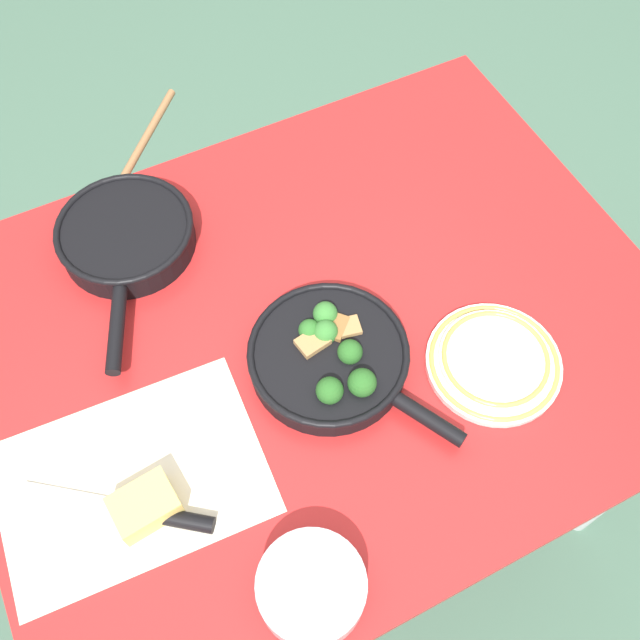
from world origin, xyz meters
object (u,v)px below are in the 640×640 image
Objects in this scene: skillet_eggs at (126,237)px; grater_knife at (145,513)px; wooden_spoon at (120,183)px; cheese_block at (145,506)px; prep_bowl_steel at (311,588)px; dinner_plate_stack at (494,361)px; skillet_broccoli at (331,356)px.

skillet_eggs is 1.52× the size of grater_knife.
skillet_eggs is 1.17× the size of wooden_spoon.
cheese_block is 0.26m from prep_bowl_steel.
wooden_spoon is at bearing -68.39° from grater_knife.
skillet_eggs is 2.55× the size of prep_bowl_steel.
cheese_block reaches higher than dinner_plate_stack.
grater_knife is at bearing 178.01° from dinner_plate_stack.
skillet_broccoli is 0.26m from dinner_plate_stack.
cheese_block is (-0.13, -0.46, -0.01)m from skillet_eggs.
prep_bowl_steel reaches higher than grater_knife.
skillet_broccoli is at bearing 52.83° from skillet_eggs.
prep_bowl_steel is at bearing 42.84° from wooden_spoon.
cheese_block is (-0.34, -0.09, -0.00)m from skillet_broccoli.
prep_bowl_steel is (0.03, -0.66, -0.00)m from skillet_eggs.
skillet_broccoli is 2.38× the size of prep_bowl_steel.
skillet_broccoli is 1.61× the size of dinner_plate_stack.
grater_knife is 1.14× the size of dinner_plate_stack.
cheese_block is at bearing 27.79° from wooden_spoon.
skillet_eggs is 1.73× the size of dinner_plate_stack.
skillet_eggs is 0.66m from prep_bowl_steel.
skillet_eggs is 0.14m from wooden_spoon.
skillet_broccoli is 0.42m from skillet_eggs.
skillet_broccoli is 0.53m from wooden_spoon.
skillet_eggs is at bearing -69.22° from grater_knife.
wooden_spoon is 0.62m from grater_knife.
grater_knife is 0.58m from dinner_plate_stack.
skillet_broccoli reaches higher than prep_bowl_steel.
cheese_block is at bearing 177.52° from dinner_plate_stack.
dinner_plate_stack is (0.41, -0.62, 0.01)m from wooden_spoon.
grater_knife reaches higher than wooden_spoon.
skillet_eggs is at bearing 132.54° from dinner_plate_stack.
cheese_block is at bearing -102.58° from skillet_broccoli.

